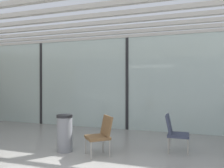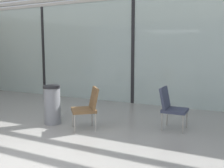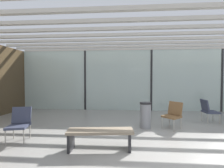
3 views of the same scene
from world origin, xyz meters
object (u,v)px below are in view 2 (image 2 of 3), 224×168
(lounge_chair_2, at_px, (88,105))
(lounge_chair_0, at_px, (171,106))
(parked_airplane, at_px, (200,44))
(trash_bin, at_px, (52,104))

(lounge_chair_2, bearing_deg, lounge_chair_0, 75.88)
(parked_airplane, xyz_separation_m, lounge_chair_0, (0.57, -7.36, -1.43))
(parked_airplane, distance_m, lounge_chair_2, 8.31)
(parked_airplane, bearing_deg, lounge_chair_2, -96.73)
(lounge_chair_0, distance_m, lounge_chair_2, 1.71)
(lounge_chair_0, xyz_separation_m, lounge_chair_2, (-1.53, -0.77, 0.00))
(parked_airplane, height_order, lounge_chair_0, parked_airplane)
(parked_airplane, xyz_separation_m, lounge_chair_2, (-0.96, -8.13, -1.43))
(parked_airplane, distance_m, trash_bin, 8.50)
(lounge_chair_2, bearing_deg, trash_bin, -129.09)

